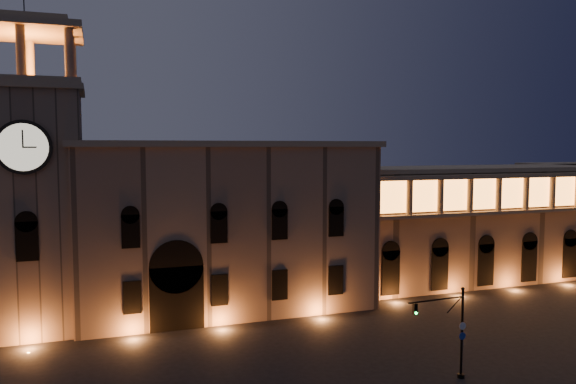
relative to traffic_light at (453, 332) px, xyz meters
name	(u,v)px	position (x,y,z in m)	size (l,w,h in m)	color
government_building	(225,225)	(-11.56, 23.63, 5.19)	(30.80, 12.80, 17.60)	#7A624F
clock_tower	(31,196)	(-29.98, 22.67, 8.92)	(9.80, 9.80, 32.40)	#7A624F
colonnade_wing	(482,222)	(22.52, 25.61, 3.75)	(40.60, 11.50, 14.50)	#755E4B
traffic_light	(453,332)	(0.00, 0.00, 0.00)	(4.97, 0.67, 6.82)	black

